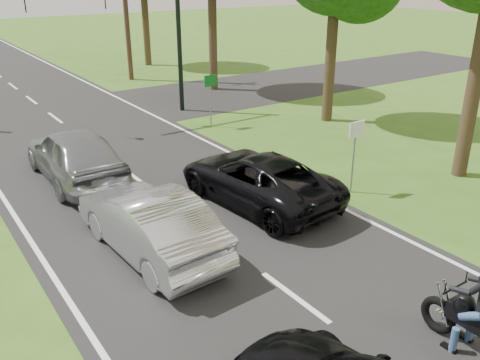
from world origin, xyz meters
name	(u,v)px	position (x,y,z in m)	size (l,w,h in m)	color
ground	(294,297)	(0.00, 0.00, 0.00)	(140.00, 140.00, 0.00)	#375A19
road	(106,156)	(0.00, 10.00, 0.01)	(8.00, 100.00, 0.01)	black
cross_road	(55,118)	(0.00, 16.00, 0.01)	(60.00, 7.00, 0.01)	black
dark_suv	(258,178)	(2.06, 4.00, 0.71)	(2.30, 4.99, 1.39)	black
silver_sedan	(150,222)	(-1.55, 3.18, 0.76)	(1.59, 4.55, 1.50)	#BAB9BF
silver_suv	(75,154)	(-1.51, 8.42, 0.85)	(1.98, 4.91, 1.67)	gray
traffic_signal	(138,18)	(3.34, 14.00, 4.14)	(6.38, 0.44, 6.00)	black
sign_white	(356,140)	(4.70, 2.98, 1.60)	(0.55, 0.07, 2.12)	slate
sign_green	(211,88)	(4.90, 10.98, 1.60)	(0.55, 0.07, 2.12)	slate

